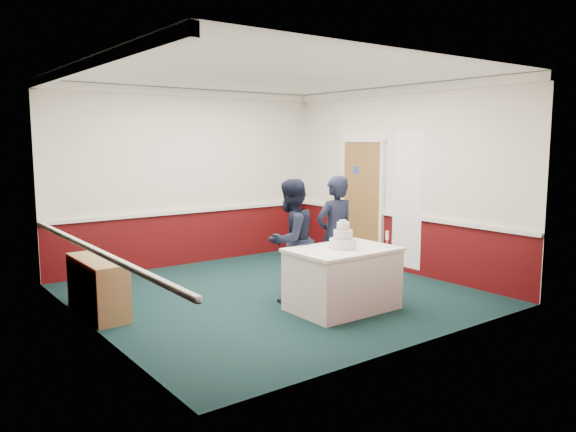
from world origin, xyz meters
TOP-DOWN VIEW (x-y plane):
  - ground at (0.00, 0.00)m, footprint 5.00×5.00m
  - room_shell at (0.08, 0.61)m, footprint 5.00×5.00m
  - sideboard at (-2.28, 0.54)m, footprint 0.41×1.20m
  - cake_table at (0.28, -1.10)m, footprint 1.32×0.92m
  - wedding_cake at (0.28, -1.10)m, footprint 0.35×0.35m
  - cake_knife at (0.25, -1.30)m, footprint 0.10×0.21m
  - champagne_flute at (0.78, -1.38)m, footprint 0.05×0.05m
  - person_man at (0.00, -0.38)m, footprint 0.92×0.79m
  - person_woman at (0.66, -0.52)m, footprint 0.63×0.43m

SIDE VIEW (x-z plane):
  - ground at x=0.00m, z-range 0.00..0.00m
  - sideboard at x=-2.28m, z-range 0.00..0.70m
  - cake_table at x=0.28m, z-range 0.01..0.80m
  - cake_knife at x=0.25m, z-range 0.79..0.79m
  - person_man at x=0.00m, z-range 0.00..1.63m
  - person_woman at x=0.66m, z-range 0.00..1.66m
  - wedding_cake at x=0.28m, z-range 0.72..1.08m
  - champagne_flute at x=0.78m, z-range 0.83..1.03m
  - room_shell at x=0.08m, z-range 0.47..3.47m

